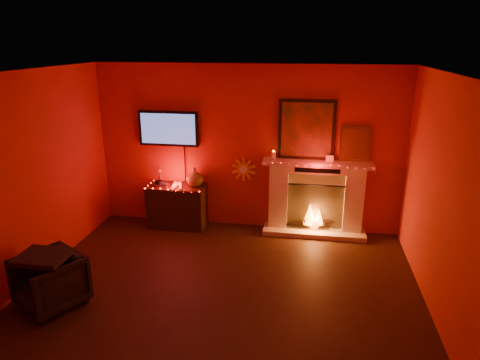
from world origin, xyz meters
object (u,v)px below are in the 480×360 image
object	(u,v)px
fireplace	(315,191)
tv	(169,129)
sunburst_clock	(244,169)
console_table	(178,203)
armchair	(50,281)

from	to	relation	value
fireplace	tv	world-z (taller)	fireplace
sunburst_clock	console_table	bearing A→B (deg)	-168.66
fireplace	tv	bearing A→B (deg)	178.50
console_table	fireplace	bearing A→B (deg)	3.17
sunburst_clock	console_table	distance (m)	1.25
tv	console_table	distance (m)	1.26
sunburst_clock	armchair	xyz separation A→B (m)	(-1.90, -2.69, -0.68)
fireplace	tv	size ratio (longest dim) A/B	1.76
sunburst_clock	fireplace	bearing A→B (deg)	-4.37
fireplace	armchair	bearing A→B (deg)	-139.92
sunburst_clock	armchair	distance (m)	3.36
fireplace	armchair	world-z (taller)	fireplace
armchair	sunburst_clock	bearing A→B (deg)	85.43
tv	sunburst_clock	xyz separation A→B (m)	(1.25, 0.03, -0.65)
armchair	tv	bearing A→B (deg)	106.91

